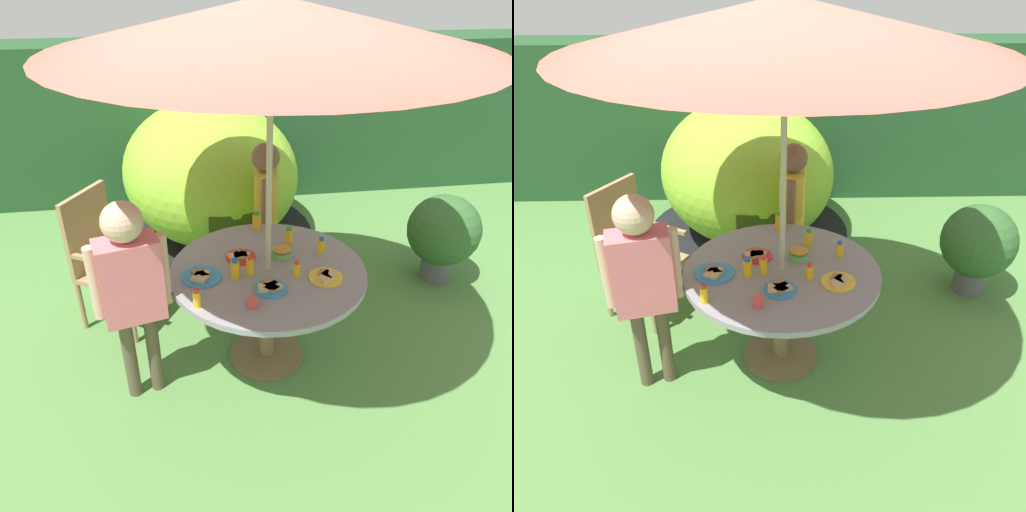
% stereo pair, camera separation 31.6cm
% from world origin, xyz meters
% --- Properties ---
extents(ground_plane, '(10.00, 10.00, 0.02)m').
position_xyz_m(ground_plane, '(0.00, 0.00, -0.01)').
color(ground_plane, '#548442').
extents(hedge_backdrop, '(9.00, 0.70, 1.67)m').
position_xyz_m(hedge_backdrop, '(0.00, 3.01, 0.84)').
color(hedge_backdrop, '#234C28').
rests_on(hedge_backdrop, ground_plane).
extents(garden_table, '(1.25, 1.25, 0.73)m').
position_xyz_m(garden_table, '(0.00, 0.00, 0.60)').
color(garden_table, brown).
rests_on(garden_table, ground_plane).
extents(patio_umbrella, '(2.33, 2.33, 2.29)m').
position_xyz_m(patio_umbrella, '(0.00, 0.00, 2.16)').
color(patio_umbrella, '#B7AD8C').
rests_on(patio_umbrella, ground_plane).
extents(wooden_chair, '(0.66, 0.66, 1.03)m').
position_xyz_m(wooden_chair, '(-1.10, 0.63, 0.56)').
color(wooden_chair, tan).
rests_on(wooden_chair, ground_plane).
extents(dome_tent, '(2.31, 2.31, 1.30)m').
position_xyz_m(dome_tent, '(-0.25, 1.91, 0.64)').
color(dome_tent, '#8CC633').
rests_on(dome_tent, ground_plane).
extents(potted_plant, '(0.60, 0.60, 0.77)m').
position_xyz_m(potted_plant, '(1.62, 0.78, 0.45)').
color(potted_plant, '#595960').
rests_on(potted_plant, ground_plane).
extents(child_in_yellow_shirt, '(0.22, 0.43, 1.26)m').
position_xyz_m(child_in_yellow_shirt, '(0.12, 0.87, 0.81)').
color(child_in_yellow_shirt, navy).
rests_on(child_in_yellow_shirt, ground_plane).
extents(child_in_pink_shirt, '(0.44, 0.27, 1.35)m').
position_xyz_m(child_in_pink_shirt, '(-0.83, -0.21, 0.86)').
color(child_in_pink_shirt, brown).
rests_on(child_in_pink_shirt, ground_plane).
extents(snack_bowl, '(0.14, 0.14, 0.07)m').
position_xyz_m(snack_bowl, '(0.12, 0.14, 0.76)').
color(snack_bowl, '#66B259').
rests_on(snack_bowl, garden_table).
extents(plate_mid_right, '(0.21, 0.21, 0.03)m').
position_xyz_m(plate_mid_right, '(0.34, -0.16, 0.74)').
color(plate_mid_right, yellow).
rests_on(plate_mid_right, garden_table).
extents(plate_center_back, '(0.20, 0.20, 0.03)m').
position_xyz_m(plate_center_back, '(-0.16, 0.16, 0.74)').
color(plate_center_back, red).
rests_on(plate_center_back, garden_table).
extents(plate_far_right, '(0.20, 0.20, 0.03)m').
position_xyz_m(plate_far_right, '(-0.02, -0.23, 0.75)').
color(plate_far_right, '#338CD8').
rests_on(plate_far_right, garden_table).
extents(plate_mid_left, '(0.25, 0.25, 0.03)m').
position_xyz_m(plate_mid_left, '(-0.43, -0.04, 0.74)').
color(plate_mid_left, '#338CD8').
rests_on(plate_mid_left, garden_table).
extents(juice_bottle_near_left, '(0.05, 0.05, 0.12)m').
position_xyz_m(juice_bottle_near_left, '(0.20, 0.31, 0.79)').
color(juice_bottle_near_left, yellow).
rests_on(juice_bottle_near_left, garden_table).
extents(juice_bottle_near_right, '(0.06, 0.06, 0.13)m').
position_xyz_m(juice_bottle_near_right, '(-0.22, -0.07, 0.79)').
color(juice_bottle_near_right, yellow).
rests_on(juice_bottle_near_right, garden_table).
extents(juice_bottle_far_left, '(0.05, 0.05, 0.12)m').
position_xyz_m(juice_bottle_far_left, '(-0.12, -0.04, 0.79)').
color(juice_bottle_far_left, yellow).
rests_on(juice_bottle_far_left, garden_table).
extents(juice_bottle_center_front, '(0.05, 0.05, 0.10)m').
position_xyz_m(juice_bottle_center_front, '(0.16, -0.10, 0.78)').
color(juice_bottle_center_front, yellow).
rests_on(juice_bottle_center_front, garden_table).
extents(juice_bottle_front_edge, '(0.05, 0.05, 0.12)m').
position_xyz_m(juice_bottle_front_edge, '(-0.46, -0.33, 0.79)').
color(juice_bottle_front_edge, yellow).
rests_on(juice_bottle_front_edge, garden_table).
extents(juice_bottle_back_edge, '(0.06, 0.06, 0.13)m').
position_xyz_m(juice_bottle_back_edge, '(0.01, 0.55, 0.79)').
color(juice_bottle_back_edge, yellow).
rests_on(juice_bottle_back_edge, garden_table).
extents(juice_bottle_spot_a, '(0.05, 0.05, 0.11)m').
position_xyz_m(juice_bottle_spot_a, '(0.39, 0.16, 0.78)').
color(juice_bottle_spot_a, yellow).
rests_on(juice_bottle_spot_a, garden_table).
extents(cup_near, '(0.06, 0.06, 0.06)m').
position_xyz_m(cup_near, '(-0.15, -0.38, 0.76)').
color(cup_near, '#E04C47').
rests_on(cup_near, garden_table).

